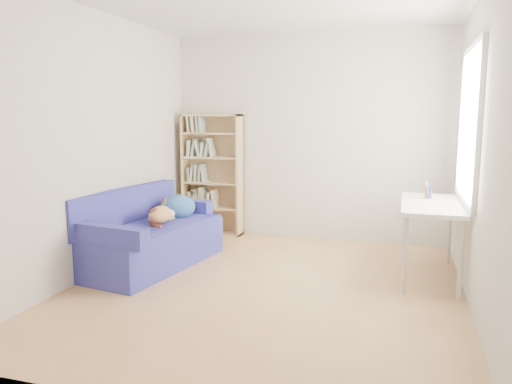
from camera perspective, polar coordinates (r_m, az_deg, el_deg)
ground at (r=4.71m, az=1.14°, el=-10.88°), size 4.00×4.00×0.00m
room_shell at (r=4.44m, az=2.57°, el=9.43°), size 3.54×4.04×2.62m
sofa at (r=5.43m, az=-11.97°, el=-4.89°), size 1.04×1.77×0.82m
bookshelf at (r=6.65m, az=-5.00°, el=1.46°), size 0.80×0.25×1.60m
desk at (r=5.10m, az=19.40°, el=-1.98°), size 0.56×1.22×0.75m
pen_cup at (r=5.34m, az=19.03°, el=0.02°), size 0.09×0.09×0.18m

